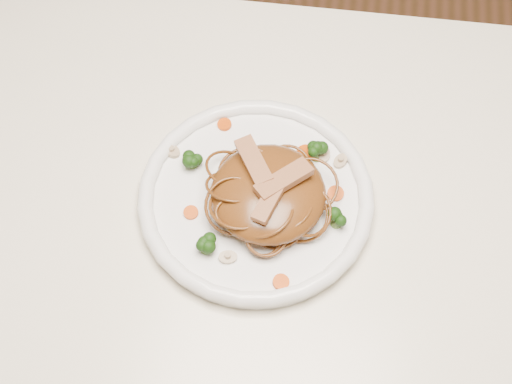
# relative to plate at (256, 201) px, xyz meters

# --- Properties ---
(table) EXTENTS (1.20, 0.80, 0.75)m
(table) POSITION_rel_plate_xyz_m (0.03, -0.05, -0.11)
(table) COLOR white
(table) RESTS_ON ground
(plate) EXTENTS (0.37, 0.37, 0.02)m
(plate) POSITION_rel_plate_xyz_m (0.00, 0.00, 0.00)
(plate) COLOR white
(plate) RESTS_ON table
(noodle_mound) EXTENTS (0.17, 0.17, 0.05)m
(noodle_mound) POSITION_rel_plate_xyz_m (0.02, -0.01, 0.03)
(noodle_mound) COLOR brown
(noodle_mound) RESTS_ON plate
(chicken_a) EXTENTS (0.07, 0.07, 0.01)m
(chicken_a) POSITION_rel_plate_xyz_m (0.03, -0.00, 0.06)
(chicken_a) COLOR #AB7651
(chicken_a) RESTS_ON noodle_mound
(chicken_b) EXTENTS (0.06, 0.07, 0.01)m
(chicken_b) POSITION_rel_plate_xyz_m (-0.01, 0.02, 0.06)
(chicken_b) COLOR #AB7651
(chicken_b) RESTS_ON noodle_mound
(chicken_c) EXTENTS (0.04, 0.06, 0.01)m
(chicken_c) POSITION_rel_plate_xyz_m (0.02, -0.03, 0.06)
(chicken_c) COLOR #AB7651
(chicken_c) RESTS_ON noodle_mound
(broccoli_0) EXTENTS (0.03, 0.03, 0.03)m
(broccoli_0) POSITION_rel_plate_xyz_m (0.07, 0.07, 0.02)
(broccoli_0) COLOR #183B0C
(broccoli_0) RESTS_ON plate
(broccoli_1) EXTENTS (0.03, 0.03, 0.03)m
(broccoli_1) POSITION_rel_plate_xyz_m (-0.09, 0.04, 0.02)
(broccoli_1) COLOR #183B0C
(broccoli_1) RESTS_ON plate
(broccoli_2) EXTENTS (0.03, 0.03, 0.03)m
(broccoli_2) POSITION_rel_plate_xyz_m (-0.05, -0.08, 0.02)
(broccoli_2) COLOR #183B0C
(broccoli_2) RESTS_ON plate
(broccoli_3) EXTENTS (0.03, 0.03, 0.03)m
(broccoli_3) POSITION_rel_plate_xyz_m (0.10, -0.02, 0.02)
(broccoli_3) COLOR #183B0C
(broccoli_3) RESTS_ON plate
(carrot_0) EXTENTS (0.02, 0.02, 0.00)m
(carrot_0) POSITION_rel_plate_xyz_m (0.06, 0.07, 0.01)
(carrot_0) COLOR #E85108
(carrot_0) RESTS_ON plate
(carrot_1) EXTENTS (0.02, 0.02, 0.00)m
(carrot_1) POSITION_rel_plate_xyz_m (-0.08, -0.03, 0.01)
(carrot_1) COLOR #E85108
(carrot_1) RESTS_ON plate
(carrot_2) EXTENTS (0.03, 0.03, 0.00)m
(carrot_2) POSITION_rel_plate_xyz_m (0.10, 0.02, 0.01)
(carrot_2) COLOR #E85108
(carrot_2) RESTS_ON plate
(carrot_3) EXTENTS (0.03, 0.03, 0.00)m
(carrot_3) POSITION_rel_plate_xyz_m (-0.06, 0.10, 0.01)
(carrot_3) COLOR #E85108
(carrot_3) RESTS_ON plate
(carrot_4) EXTENTS (0.02, 0.02, 0.00)m
(carrot_4) POSITION_rel_plate_xyz_m (0.04, -0.11, 0.01)
(carrot_4) COLOR #E85108
(carrot_4) RESTS_ON plate
(mushroom_0) EXTENTS (0.03, 0.03, 0.01)m
(mushroom_0) POSITION_rel_plate_xyz_m (-0.02, -0.09, 0.01)
(mushroom_0) COLOR beige
(mushroom_0) RESTS_ON plate
(mushroom_1) EXTENTS (0.03, 0.03, 0.01)m
(mushroom_1) POSITION_rel_plate_xyz_m (0.10, 0.07, 0.01)
(mushroom_1) COLOR beige
(mushroom_1) RESTS_ON plate
(mushroom_2) EXTENTS (0.03, 0.03, 0.01)m
(mushroom_2) POSITION_rel_plate_xyz_m (-0.12, 0.05, 0.01)
(mushroom_2) COLOR beige
(mushroom_2) RESTS_ON plate
(mushroom_3) EXTENTS (0.03, 0.03, 0.01)m
(mushroom_3) POSITION_rel_plate_xyz_m (0.08, 0.07, 0.01)
(mushroom_3) COLOR beige
(mushroom_3) RESTS_ON plate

